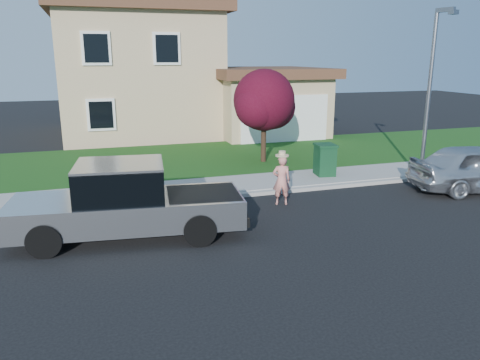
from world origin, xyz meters
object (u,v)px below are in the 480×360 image
trash_bin (325,159)px  pickup_truck (127,203)px  woman (282,179)px  street_lamp (431,87)px  ornamental_tree (265,103)px

trash_bin → pickup_truck: bearing=-146.1°
woman → street_lamp: street_lamp is taller
pickup_truck → street_lamp: bearing=18.5°
pickup_truck → trash_bin: bearing=33.0°
pickup_truck → ornamental_tree: bearing=54.2°
trash_bin → street_lamp: 4.24m
pickup_truck → ornamental_tree: 8.96m
trash_bin → street_lamp: (3.07, -1.40, 2.56)m
street_lamp → pickup_truck: bearing=175.2°
pickup_truck → trash_bin: pickup_truck is taller
woman → pickup_truck: bearing=31.4°
ornamental_tree → street_lamp: street_lamp is taller
woman → trash_bin: 3.47m
ornamental_tree → trash_bin: (1.18, -2.96, -1.75)m
ornamental_tree → street_lamp: bearing=-45.7°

